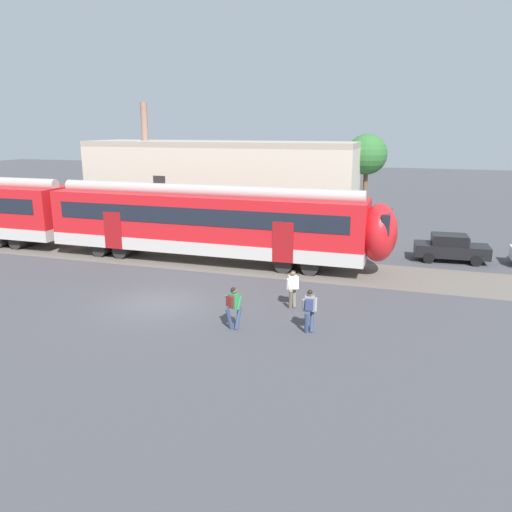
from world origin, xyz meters
name	(u,v)px	position (x,y,z in m)	size (l,w,h in m)	color
ground_plane	(157,304)	(0.00, 0.00, 0.00)	(160.00, 160.00, 0.00)	#424247
track_bed	(46,247)	(-11.88, 7.26, 0.01)	(80.00, 4.40, 0.01)	#605951
pedestrian_green	(233,305)	(4.11, -1.62, 0.99)	(0.65, 0.58, 1.67)	navy
pedestrian_white	(293,286)	(5.68, 1.28, 0.96)	(0.53, 0.71, 1.67)	#6B6051
pedestrian_grey	(310,307)	(6.89, -1.06, 0.99)	(0.54, 0.68, 1.67)	navy
parked_car_black	(451,248)	(12.42, 11.40, 0.78)	(4.08, 1.92, 1.54)	black
background_building	(219,185)	(-3.60, 16.36, 3.21)	(19.93, 5.00, 9.20)	beige
street_tree_right	(367,155)	(6.71, 19.47, 5.42)	(2.92, 2.92, 6.93)	brown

